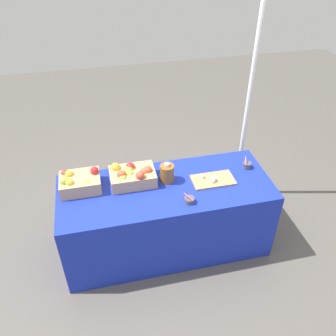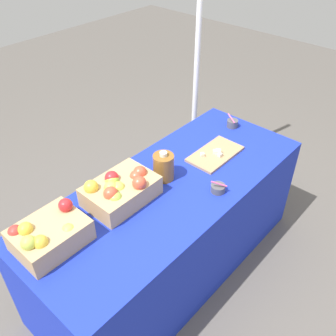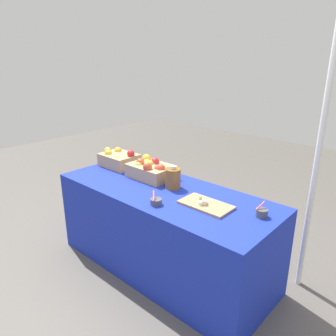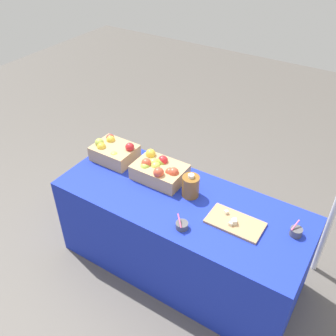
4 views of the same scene
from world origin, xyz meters
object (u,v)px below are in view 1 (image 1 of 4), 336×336
at_px(cutting_board_front, 213,180).
at_px(sample_bowl_mid, 189,200).
at_px(apple_crate_middle, 132,175).
at_px(cider_jug, 167,173).
at_px(apple_crate_left, 79,182).
at_px(sample_bowl_near, 247,165).
at_px(tent_pole, 248,107).

xyz_separation_m(cutting_board_front, sample_bowl_mid, (-0.28, -0.23, 0.01)).
xyz_separation_m(apple_crate_middle, cider_jug, (0.31, -0.05, 0.01)).
relative_size(apple_crate_middle, cutting_board_front, 1.04).
bearing_deg(sample_bowl_mid, apple_crate_middle, 139.07).
bearing_deg(apple_crate_left, apple_crate_middle, -1.94).
distance_m(apple_crate_left, sample_bowl_near, 1.55).
relative_size(cutting_board_front, tent_pole, 0.17).
relative_size(apple_crate_left, sample_bowl_mid, 3.67).
distance_m(apple_crate_middle, cutting_board_front, 0.73).
distance_m(cider_jug, tent_pole, 1.11).
relative_size(cutting_board_front, cider_jug, 2.00).
distance_m(apple_crate_middle, tent_pole, 1.36).
xyz_separation_m(apple_crate_left, cider_jug, (0.77, -0.06, 0.01)).
bearing_deg(cutting_board_front, tent_pole, 48.03).
xyz_separation_m(apple_crate_left, sample_bowl_mid, (0.88, -0.38, -0.05)).
bearing_deg(apple_crate_left, cider_jug, -4.64).
relative_size(apple_crate_middle, sample_bowl_near, 3.91).
bearing_deg(tent_pole, cutting_board_front, -131.97).
distance_m(sample_bowl_near, sample_bowl_mid, 0.75).
relative_size(sample_bowl_mid, tent_pole, 0.04).
bearing_deg(apple_crate_middle, cider_jug, -8.63).
bearing_deg(cider_jug, apple_crate_middle, 171.37).
distance_m(cutting_board_front, tent_pole, 0.88).
height_order(cider_jug, tent_pole, tent_pole).
xyz_separation_m(apple_crate_middle, sample_bowl_mid, (0.43, -0.37, -0.05)).
xyz_separation_m(cutting_board_front, tent_pole, (0.54, 0.60, 0.37)).
bearing_deg(cutting_board_front, sample_bowl_near, 17.73).
height_order(sample_bowl_mid, cider_jug, cider_jug).
relative_size(cutting_board_front, sample_bowl_near, 3.75).
bearing_deg(apple_crate_middle, tent_pole, 20.03).
distance_m(sample_bowl_mid, tent_pole, 1.22).
xyz_separation_m(cutting_board_front, sample_bowl_near, (0.38, 0.12, 0.02)).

